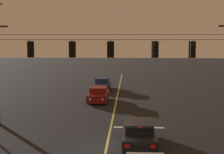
# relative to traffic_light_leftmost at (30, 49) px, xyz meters

# --- Properties ---
(ground_plane) EXTENTS (180.00, 180.00, 0.00)m
(ground_plane) POSITION_rel_traffic_light_leftmost_xyz_m (5.58, -4.67, -5.22)
(ground_plane) COLOR black
(lane_centre_stripe) EXTENTS (0.14, 60.00, 0.01)m
(lane_centre_stripe) POSITION_rel_traffic_light_leftmost_xyz_m (5.58, 6.02, -5.22)
(lane_centre_stripe) COLOR #D1C64C
(lane_centre_stripe) RESTS_ON ground
(stop_bar_paint) EXTENTS (3.40, 0.36, 0.01)m
(stop_bar_paint) POSITION_rel_traffic_light_leftmost_xyz_m (7.48, -0.58, -5.22)
(stop_bar_paint) COLOR silver
(stop_bar_paint) RESTS_ON ground
(signal_span_assembly) EXTENTS (17.79, 0.32, 7.27)m
(signal_span_assembly) POSITION_rel_traffic_light_leftmost_xyz_m (5.58, 0.02, -1.43)
(signal_span_assembly) COLOR #38281C
(signal_span_assembly) RESTS_ON ground
(traffic_light_leftmost) EXTENTS (0.48, 0.41, 1.22)m
(traffic_light_leftmost) POSITION_rel_traffic_light_leftmost_xyz_m (0.00, 0.00, 0.00)
(traffic_light_leftmost) COLOR black
(traffic_light_left_inner) EXTENTS (0.48, 0.41, 1.22)m
(traffic_light_left_inner) POSITION_rel_traffic_light_leftmost_xyz_m (2.90, 0.00, 0.00)
(traffic_light_left_inner) COLOR black
(traffic_light_centre) EXTENTS (0.48, 0.41, 1.22)m
(traffic_light_centre) POSITION_rel_traffic_light_leftmost_xyz_m (5.52, 0.00, 0.00)
(traffic_light_centre) COLOR black
(traffic_light_right_inner) EXTENTS (0.48, 0.41, 1.22)m
(traffic_light_right_inner) POSITION_rel_traffic_light_leftmost_xyz_m (8.54, 0.00, 0.00)
(traffic_light_right_inner) COLOR black
(traffic_light_rightmost) EXTENTS (0.48, 0.41, 1.22)m
(traffic_light_rightmost) POSITION_rel_traffic_light_leftmost_xyz_m (11.03, 0.00, 0.00)
(traffic_light_rightmost) COLOR black
(car_waiting_near_lane) EXTENTS (1.80, 4.33, 1.39)m
(car_waiting_near_lane) POSITION_rel_traffic_light_leftmost_xyz_m (7.36, -4.41, -4.57)
(car_waiting_near_lane) COLOR black
(car_waiting_near_lane) RESTS_ON ground
(car_oncoming_lead) EXTENTS (1.80, 4.42, 1.39)m
(car_oncoming_lead) POSITION_rel_traffic_light_leftmost_xyz_m (3.88, 8.91, -4.57)
(car_oncoming_lead) COLOR maroon
(car_oncoming_lead) RESTS_ON ground
(car_oncoming_trailing) EXTENTS (1.80, 4.42, 1.39)m
(car_oncoming_trailing) POSITION_rel_traffic_light_leftmost_xyz_m (3.65, 16.56, -4.57)
(car_oncoming_trailing) COLOR navy
(car_oncoming_trailing) RESTS_ON ground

